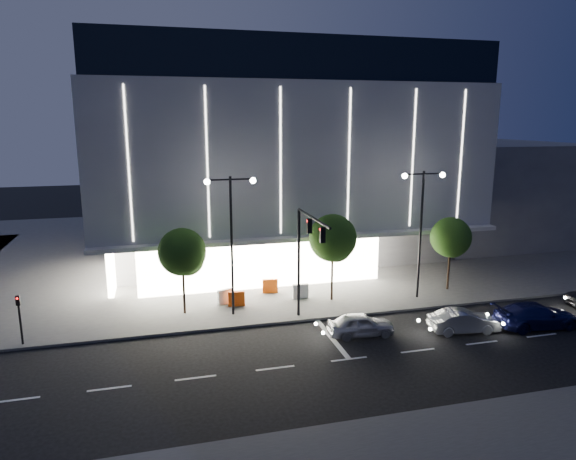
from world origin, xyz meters
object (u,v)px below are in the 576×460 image
(barrier_a, at_px, (237,299))
(barrier_d, at_px, (300,291))
(car_third, at_px, (536,315))
(car_lead, at_px, (361,325))
(ped_signal_far, at_px, (20,315))
(traffic_mast, at_px, (306,246))
(tree_mid, at_px, (333,241))
(barrier_c, at_px, (270,286))
(tree_right, at_px, (451,239))
(car_second, at_px, (464,321))
(tree_left, at_px, (183,255))
(street_lamp_east, at_px, (422,216))
(street_lamp_west, at_px, (231,225))
(barrier_b, at_px, (225,296))

(barrier_a, height_order, barrier_d, same)
(car_third, xyz_separation_m, barrier_d, (-12.50, 8.19, -0.10))
(car_lead, bearing_deg, ped_signal_far, 83.89)
(traffic_mast, xyz_separation_m, tree_mid, (3.03, 3.68, -0.69))
(car_third, height_order, barrier_c, car_third)
(traffic_mast, distance_m, car_third, 14.63)
(tree_right, xyz_separation_m, barrier_a, (-15.59, 0.40, -3.23))
(ped_signal_far, bearing_deg, car_second, -9.99)
(tree_mid, bearing_deg, barrier_d, 157.74)
(barrier_a, relative_size, barrier_c, 1.00)
(car_lead, bearing_deg, barrier_c, 27.19)
(barrier_a, xyz_separation_m, barrier_c, (2.76, 2.04, 0.00))
(ped_signal_far, distance_m, tree_left, 9.61)
(ped_signal_far, bearing_deg, traffic_mast, -4.15)
(street_lamp_east, xyz_separation_m, car_second, (-0.16, -5.88, -5.28))
(traffic_mast, distance_m, car_second, 10.36)
(ped_signal_far, distance_m, tree_right, 28.21)
(tree_mid, bearing_deg, street_lamp_west, -171.74)
(tree_left, height_order, car_third, tree_left)
(street_lamp_east, relative_size, tree_right, 1.63)
(car_second, relative_size, barrier_a, 3.72)
(tree_left, relative_size, barrier_a, 5.20)
(tree_mid, bearing_deg, car_third, -35.09)
(traffic_mast, distance_m, tree_left, 7.95)
(tree_mid, bearing_deg, ped_signal_far, -172.45)
(tree_left, relative_size, car_third, 1.11)
(ped_signal_far, relative_size, barrier_c, 2.73)
(street_lamp_west, xyz_separation_m, street_lamp_east, (13.00, 0.00, 0.00))
(tree_right, bearing_deg, street_lamp_west, -176.36)
(tree_left, relative_size, barrier_b, 5.20)
(ped_signal_far, bearing_deg, barrier_c, 18.09)
(tree_right, height_order, barrier_b, tree_right)
(car_lead, bearing_deg, barrier_b, 49.34)
(traffic_mast, bearing_deg, barrier_b, 131.80)
(car_lead, xyz_separation_m, barrier_a, (-6.32, 6.23, -0.01))
(tree_mid, xyz_separation_m, car_third, (10.47, -7.36, -3.59))
(tree_left, bearing_deg, street_lamp_west, -18.94)
(traffic_mast, bearing_deg, barrier_c, 97.47)
(tree_mid, bearing_deg, barrier_b, 171.78)
(street_lamp_west, height_order, tree_left, street_lamp_west)
(barrier_b, bearing_deg, tree_mid, -28.68)
(street_lamp_west, xyz_separation_m, barrier_d, (5.00, 1.85, -5.31))
(barrier_b, bearing_deg, street_lamp_east, -29.34)
(barrier_a, distance_m, barrier_d, 4.58)
(ped_signal_far, xyz_separation_m, car_lead, (18.76, -3.31, -1.22))
(street_lamp_west, relative_size, barrier_b, 8.18)
(tree_left, distance_m, barrier_a, 4.82)
(car_second, xyz_separation_m, barrier_a, (-12.40, 7.29, -0.02))
(traffic_mast, bearing_deg, street_lamp_east, 16.48)
(tree_left, distance_m, car_second, 17.58)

